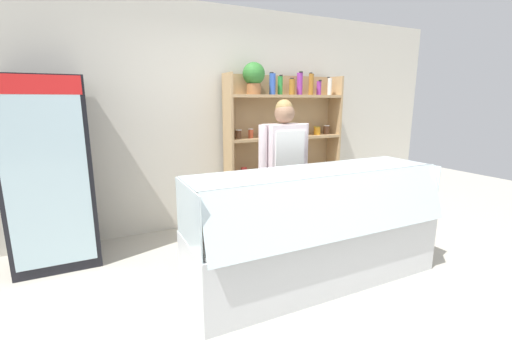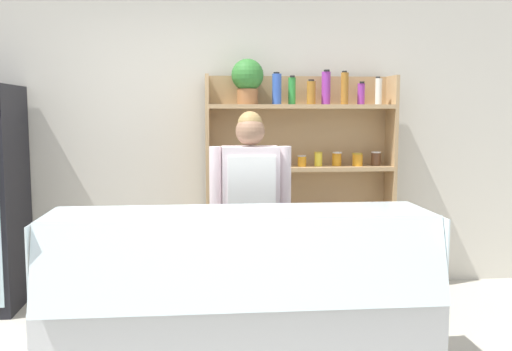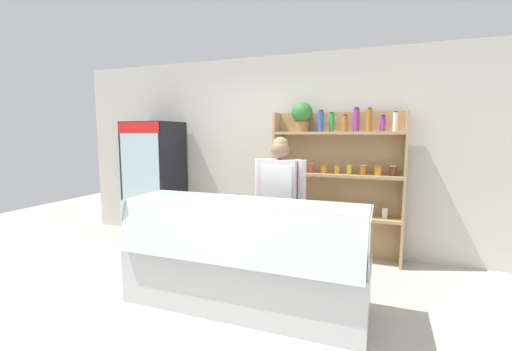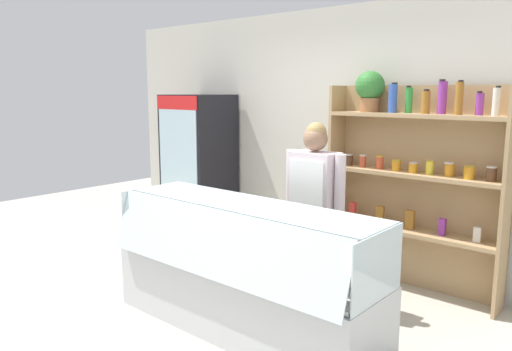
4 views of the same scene
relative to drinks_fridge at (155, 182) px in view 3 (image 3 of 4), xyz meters
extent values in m
plane|color=#B7B2A3|center=(1.94, -1.55, -0.90)|extent=(12.00, 12.00, 0.00)
cube|color=beige|center=(1.94, 0.42, 0.45)|extent=(6.80, 0.10, 2.70)
cube|color=black|center=(0.00, 0.01, 0.00)|extent=(0.74, 0.66, 1.80)
cube|color=silver|center=(0.00, -0.33, 0.00)|extent=(0.66, 0.01, 1.60)
cube|color=red|center=(0.00, -0.33, 0.81)|extent=(0.70, 0.01, 0.16)
cylinder|color=#9E6623|center=(-0.21, -0.26, -0.57)|extent=(0.06, 0.06, 0.16)
cylinder|color=#3356B2|center=(0.00, -0.26, -0.56)|extent=(0.07, 0.07, 0.18)
cylinder|color=#2D8C38|center=(0.21, -0.26, -0.57)|extent=(0.06, 0.06, 0.17)
cylinder|color=silver|center=(-0.21, -0.26, -0.10)|extent=(0.06, 0.06, 0.16)
cylinder|color=purple|center=(0.00, -0.26, -0.08)|extent=(0.06, 0.06, 0.20)
cylinder|color=#9E6623|center=(0.21, -0.26, -0.10)|extent=(0.06, 0.06, 0.16)
cylinder|color=#9E6623|center=(-0.21, -0.26, 0.38)|extent=(0.05, 0.05, 0.19)
cylinder|color=silver|center=(0.00, -0.26, 0.38)|extent=(0.06, 0.06, 0.20)
cylinder|color=orange|center=(0.21, -0.26, 0.36)|extent=(0.05, 0.05, 0.16)
cube|color=tan|center=(2.69, 0.28, 0.05)|extent=(1.64, 0.02, 1.90)
cube|color=tan|center=(1.89, 0.14, 0.05)|extent=(0.03, 0.28, 1.90)
cube|color=tan|center=(3.50, 0.14, 0.05)|extent=(0.03, 0.28, 1.90)
cube|color=tan|center=(2.69, 0.14, -0.33)|extent=(1.58, 0.28, 0.04)
cube|color=tan|center=(2.69, 0.14, 0.20)|extent=(1.58, 0.28, 0.04)
cube|color=tan|center=(2.69, 0.14, 0.73)|extent=(1.58, 0.28, 0.04)
cylinder|color=#996038|center=(2.23, 0.14, 0.82)|extent=(0.18, 0.18, 0.13)
sphere|color=#30732D|center=(2.23, 0.14, 1.00)|extent=(0.27, 0.27, 0.27)
cylinder|color=#3356B2|center=(2.48, 0.12, 0.88)|extent=(0.08, 0.08, 0.26)
cylinder|color=black|center=(2.48, 0.14, 1.02)|extent=(0.05, 0.05, 0.02)
cylinder|color=#2D8C38|center=(2.62, 0.16, 0.87)|extent=(0.06, 0.06, 0.23)
cylinder|color=black|center=(2.62, 0.14, 0.99)|extent=(0.04, 0.04, 0.02)
cylinder|color=#9E6623|center=(2.78, 0.14, 0.85)|extent=(0.08, 0.08, 0.20)
cylinder|color=black|center=(2.78, 0.14, 0.96)|extent=(0.05, 0.05, 0.02)
cylinder|color=purple|center=(2.91, 0.17, 0.89)|extent=(0.08, 0.08, 0.28)
cylinder|color=black|center=(2.91, 0.14, 1.04)|extent=(0.05, 0.05, 0.02)
cylinder|color=#9E6623|center=(3.07, 0.13, 0.89)|extent=(0.07, 0.07, 0.27)
cylinder|color=black|center=(3.07, 0.14, 1.03)|extent=(0.04, 0.04, 0.02)
cylinder|color=purple|center=(3.22, 0.17, 0.84)|extent=(0.06, 0.06, 0.18)
cylinder|color=black|center=(3.22, 0.14, 0.94)|extent=(0.04, 0.04, 0.02)
cylinder|color=silver|center=(3.36, 0.11, 0.86)|extent=(0.06, 0.06, 0.22)
cylinder|color=black|center=(3.36, 0.14, 0.98)|extent=(0.04, 0.04, 0.02)
cylinder|color=brown|center=(2.03, 0.16, 0.27)|extent=(0.08, 0.08, 0.10)
cylinder|color=silver|center=(2.03, 0.14, 0.32)|extent=(0.08, 0.08, 0.01)
cylinder|color=#BF4C2D|center=(2.19, 0.14, 0.27)|extent=(0.06, 0.06, 0.11)
cylinder|color=silver|center=(2.19, 0.14, 0.33)|extent=(0.07, 0.07, 0.01)
cylinder|color=#BF4C2D|center=(2.37, 0.14, 0.28)|extent=(0.07, 0.07, 0.11)
cylinder|color=gold|center=(2.37, 0.14, 0.34)|extent=(0.07, 0.07, 0.01)
cylinder|color=orange|center=(2.54, 0.14, 0.26)|extent=(0.08, 0.08, 0.09)
cylinder|color=gold|center=(2.54, 0.14, 0.32)|extent=(0.08, 0.08, 0.01)
cylinder|color=orange|center=(2.70, 0.13, 0.26)|extent=(0.07, 0.07, 0.08)
cylinder|color=silver|center=(2.70, 0.14, 0.31)|extent=(0.08, 0.08, 0.01)
cylinder|color=yellow|center=(2.85, 0.14, 0.28)|extent=(0.07, 0.07, 0.11)
cylinder|color=gold|center=(2.85, 0.14, 0.34)|extent=(0.07, 0.07, 0.01)
cylinder|color=orange|center=(3.02, 0.16, 0.28)|extent=(0.08, 0.08, 0.11)
cylinder|color=silver|center=(3.02, 0.14, 0.34)|extent=(0.08, 0.08, 0.01)
cylinder|color=orange|center=(3.19, 0.13, 0.27)|extent=(0.09, 0.09, 0.10)
cylinder|color=gold|center=(3.19, 0.14, 0.33)|extent=(0.09, 0.09, 0.01)
cylinder|color=brown|center=(3.36, 0.15, 0.28)|extent=(0.08, 0.08, 0.11)
cylinder|color=silver|center=(3.36, 0.14, 0.34)|extent=(0.08, 0.08, 0.01)
cube|color=red|center=(2.09, 0.14, -0.23)|extent=(0.07, 0.05, 0.17)
cube|color=#9E6623|center=(2.39, 0.14, -0.23)|extent=(0.07, 0.04, 0.17)
cube|color=#9E6623|center=(2.69, 0.14, -0.22)|extent=(0.08, 0.04, 0.18)
cube|color=purple|center=(2.99, 0.14, -0.24)|extent=(0.06, 0.04, 0.15)
cube|color=silver|center=(3.29, 0.14, -0.25)|extent=(0.06, 0.04, 0.13)
cube|color=silver|center=(2.06, -1.44, -0.63)|extent=(2.26, 0.68, 0.55)
cube|color=white|center=(2.06, -1.44, -0.33)|extent=(2.20, 0.62, 0.03)
cube|color=silver|center=(2.06, -1.76, -0.13)|extent=(2.22, 0.16, 0.47)
cube|color=silver|center=(2.06, -1.39, 0.10)|extent=(2.22, 0.52, 0.01)
cube|color=silver|center=(0.94, -1.44, -0.13)|extent=(0.01, 0.64, 0.45)
cube|color=silver|center=(3.19, -1.44, -0.13)|extent=(0.01, 0.64, 0.45)
cube|color=beige|center=(1.15, -1.36, -0.29)|extent=(0.16, 0.10, 0.05)
cube|color=white|center=(1.15, -1.56, -0.29)|extent=(0.05, 0.03, 0.02)
cube|color=beige|center=(1.45, -1.36, -0.30)|extent=(0.17, 0.12, 0.04)
cube|color=white|center=(1.45, -1.56, -0.29)|extent=(0.05, 0.03, 0.02)
cube|color=beige|center=(1.76, -1.36, -0.29)|extent=(0.17, 0.12, 0.05)
cube|color=white|center=(1.76, -1.56, -0.29)|extent=(0.05, 0.03, 0.02)
cube|color=tan|center=(2.06, -1.36, -0.29)|extent=(0.16, 0.12, 0.05)
cube|color=white|center=(2.06, -1.56, -0.29)|extent=(0.05, 0.03, 0.02)
cube|color=tan|center=(2.37, -1.36, -0.29)|extent=(0.16, 0.14, 0.05)
cube|color=white|center=(2.37, -1.56, -0.29)|extent=(0.05, 0.03, 0.02)
cube|color=tan|center=(2.68, -1.36, -0.29)|extent=(0.16, 0.12, 0.06)
cube|color=white|center=(2.68, -1.56, -0.29)|extent=(0.05, 0.03, 0.02)
cube|color=tan|center=(2.98, -1.36, -0.30)|extent=(0.16, 0.12, 0.04)
cube|color=white|center=(2.98, -1.56, -0.29)|extent=(0.05, 0.03, 0.02)
cylinder|color=#A35B4C|center=(1.11, -1.54, -0.24)|extent=(0.18, 0.18, 0.15)
cylinder|color=tan|center=(1.33, -1.54, -0.26)|extent=(0.21, 0.14, 0.11)
cylinder|color=white|center=(2.63, -1.52, -0.22)|extent=(0.07, 0.07, 0.19)
cylinder|color=white|center=(2.73, -1.52, -0.20)|extent=(0.07, 0.07, 0.23)
cylinder|color=#383D51|center=(2.10, -0.68, -0.53)|extent=(0.13, 0.13, 0.74)
cylinder|color=#383D51|center=(2.27, -0.68, -0.53)|extent=(0.13, 0.13, 0.74)
cube|color=silver|center=(2.19, -0.68, 0.14)|extent=(0.40, 0.24, 0.61)
cube|color=white|center=(2.19, -0.80, -0.19)|extent=(0.34, 0.01, 1.14)
cylinder|color=silver|center=(1.94, -0.68, 0.17)|extent=(0.09, 0.09, 0.55)
cylinder|color=silver|center=(2.44, -0.68, 0.17)|extent=(0.09, 0.09, 0.55)
sphere|color=#8C664C|center=(2.19, -0.68, 0.55)|extent=(0.21, 0.21, 0.21)
sphere|color=#997A47|center=(2.19, -0.67, 0.60)|extent=(0.18, 0.18, 0.18)
camera|label=1|loc=(0.36, -3.74, 0.68)|focal=24.00mm
camera|label=2|loc=(1.84, -4.71, 0.68)|focal=40.00mm
camera|label=3|loc=(3.26, -4.28, 0.73)|focal=24.00mm
camera|label=4|loc=(4.54, -4.15, 0.96)|focal=35.00mm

